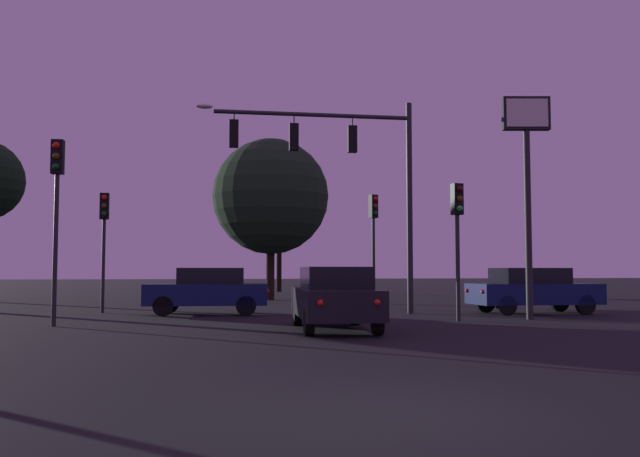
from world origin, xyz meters
TOP-DOWN VIEW (x-y plane):
  - ground_plane at (0.00, 24.50)m, footprint 168.00×168.00m
  - traffic_signal_mast_arm at (2.97, 15.09)m, footprint 7.24×0.59m
  - traffic_light_corner_left at (-5.44, 11.88)m, footprint 0.32×0.36m
  - traffic_light_corner_right at (-4.88, 17.33)m, footprint 0.30×0.35m
  - traffic_light_median at (4.97, 18.35)m, footprint 0.37×0.39m
  - traffic_light_far_side at (5.50, 11.51)m, footprint 0.33×0.37m
  - car_nearside_lane at (1.42, 9.50)m, footprint 2.07×4.57m
  - car_crossing_left at (9.24, 14.09)m, footprint 4.28×1.87m
  - car_crossing_right at (-1.41, 15.81)m, footprint 4.11×2.18m
  - store_sign_illuminated at (7.78, 11.67)m, footprint 1.42×0.52m
  - tree_center_horizon at (1.92, 25.94)m, footprint 5.68×5.68m
  - tree_right_cluster at (4.09, 38.51)m, footprint 3.49×3.49m

SIDE VIEW (x-z plane):
  - ground_plane at x=0.00m, z-range 0.00..0.00m
  - car_crossing_right at x=-1.41m, z-range 0.03..1.55m
  - car_crossing_left at x=9.24m, z-range 0.03..1.55m
  - car_nearside_lane at x=1.42m, z-range 0.04..1.56m
  - traffic_light_far_side at x=5.50m, z-range 0.83..4.76m
  - traffic_light_corner_right at x=-4.88m, z-range 0.86..4.95m
  - traffic_light_median at x=4.97m, z-range 0.91..5.27m
  - traffic_light_corner_left at x=-5.44m, z-range 0.98..5.82m
  - tree_right_cluster at x=4.09m, z-range 1.54..8.17m
  - store_sign_illuminated at x=7.78m, z-range 1.56..8.18m
  - tree_center_horizon at x=1.92m, z-range 1.11..9.01m
  - traffic_signal_mast_arm at x=2.97m, z-range 1.52..8.65m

